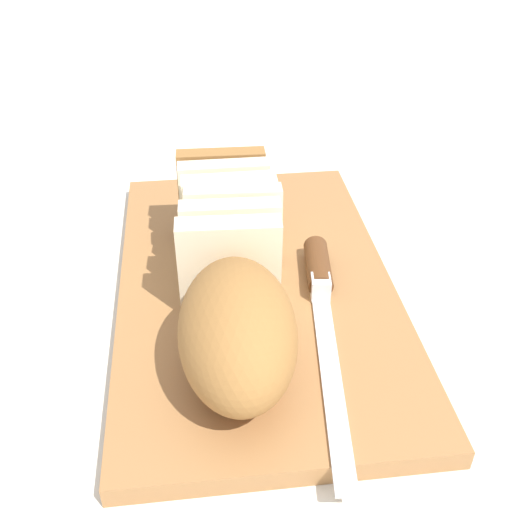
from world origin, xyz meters
name	(u,v)px	position (x,y,z in m)	size (l,w,h in m)	color
ground_plane	(256,296)	(0.00, 0.00, 0.00)	(3.00, 3.00, 0.00)	silver
cutting_board	(256,288)	(0.00, 0.00, 0.01)	(0.43, 0.26, 0.02)	#9E6B3D
bread_loaf	(233,278)	(-0.05, 0.03, 0.07)	(0.31, 0.11, 0.10)	#996633
bread_knife	(320,285)	(-0.03, -0.06, 0.03)	(0.28, 0.06, 0.02)	silver
crumb_near_knife	(207,323)	(-0.06, 0.05, 0.02)	(0.00, 0.00, 0.00)	tan
crumb_near_loaf	(269,265)	(0.02, -0.02, 0.02)	(0.00, 0.00, 0.00)	tan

